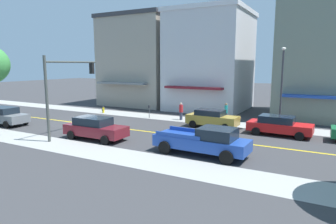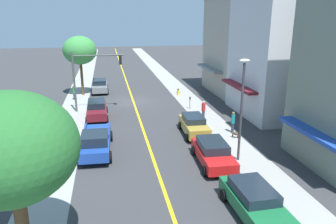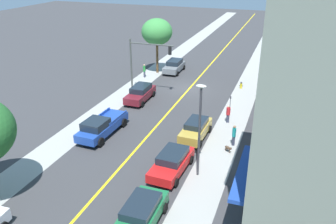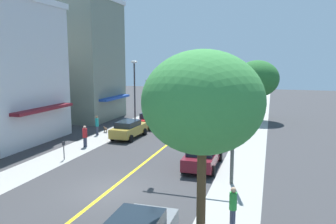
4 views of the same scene
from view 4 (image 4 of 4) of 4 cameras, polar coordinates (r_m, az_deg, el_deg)
ground_plane at (r=18.32m, az=-10.00°, el=-13.08°), size 140.00×140.00×0.00m
sidewalk_left at (r=21.86m, az=-25.32°, el=-10.16°), size 2.72×126.00×0.01m
sidewalk_right at (r=16.58m, az=10.83°, el=-15.48°), size 2.72×126.00×0.01m
road_centerline_stripe at (r=18.32m, az=-10.00°, el=-13.07°), size 0.20×126.00×0.00m
corner_shop_building at (r=41.22m, az=-16.21°, el=8.65°), size 11.30×8.24×13.94m
street_tree_left_near at (r=10.79m, az=5.95°, el=1.58°), size 3.98×3.98×7.14m
street_tree_right_corner at (r=39.13m, az=14.98°, el=5.48°), size 4.89×4.89×6.88m
parking_meter at (r=24.20m, az=-17.41°, el=-5.84°), size 0.12×0.18×1.29m
traffic_light_mast at (r=18.54m, az=6.21°, el=0.38°), size 5.13×0.32×6.07m
street_lamp at (r=34.79m, az=-5.74°, el=4.40°), size 0.70×0.36×6.82m
red_sedan_left_curb at (r=34.72m, az=-2.67°, el=-1.21°), size 2.28×4.82×1.52m
maroon_sedan_right_curb at (r=21.63m, az=5.97°, el=-7.22°), size 2.07×4.81×1.63m
gold_sedan_left_curb at (r=29.73m, az=-6.71°, el=-2.89°), size 2.06×4.48×1.56m
green_sedan_left_curb at (r=40.25m, az=0.01°, el=0.16°), size 2.18×4.79×1.51m
white_sedan_right_curb at (r=43.13m, az=11.90°, el=0.62°), size 2.10×4.48×1.64m
blue_pickup_truck at (r=29.80m, az=9.00°, el=-2.79°), size 2.37×5.87×1.76m
pedestrian_green_shirt at (r=14.27m, az=11.05°, el=-15.53°), size 0.31×0.31×1.74m
pedestrian_teal_shirt at (r=31.36m, az=-12.05°, el=-2.14°), size 0.31×0.31×1.80m
pedestrian_red_shirt at (r=27.22m, az=-14.03°, el=-3.99°), size 0.37×0.37×1.73m
small_dog at (r=32.44m, az=-10.66°, el=-2.85°), size 0.67×0.56×0.54m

